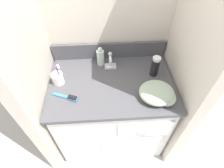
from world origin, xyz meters
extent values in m
plane|color=beige|center=(0.00, 0.00, 0.00)|extent=(6.00, 6.00, 0.00)
cube|color=beige|center=(0.00, 0.35, 1.10)|extent=(1.09, 0.08, 2.20)
cube|color=beige|center=(-0.50, 0.00, 1.10)|extent=(0.08, 0.68, 2.20)
cube|color=beige|center=(0.50, 0.00, 1.10)|extent=(0.08, 0.68, 2.20)
cube|color=white|center=(0.00, 0.00, 0.37)|extent=(0.88, 0.56, 0.74)
cube|color=white|center=(-0.21, -0.29, 0.33)|extent=(0.42, 0.02, 0.59)
cube|color=white|center=(0.22, -0.29, 0.57)|extent=(0.39, 0.02, 0.18)
cube|color=silver|center=(-0.08, -0.31, 0.33)|extent=(0.02, 0.02, 0.09)
cube|color=silver|center=(0.22, -0.31, 0.57)|extent=(0.10, 0.02, 0.01)
cube|color=#4C4C51|center=(0.00, 0.00, 0.75)|extent=(0.91, 0.60, 0.03)
ellipsoid|color=#46464B|center=(0.00, 0.00, 0.67)|extent=(0.39, 0.27, 0.20)
cylinder|color=silver|center=(0.00, 0.00, 0.57)|extent=(0.03, 0.03, 0.01)
cube|color=#4C4C51|center=(0.00, 0.29, 0.83)|extent=(0.91, 0.02, 0.14)
cube|color=silver|center=(0.00, 0.17, 0.78)|extent=(0.09, 0.06, 0.02)
cylinder|color=silver|center=(0.00, 0.17, 0.83)|extent=(0.02, 0.02, 0.08)
cylinder|color=silver|center=(0.00, 0.14, 0.87)|extent=(0.02, 0.06, 0.02)
sphere|color=silver|center=(0.00, 0.18, 0.89)|extent=(0.03, 0.03, 0.03)
cylinder|color=white|center=(-0.38, 0.03, 0.81)|extent=(0.08, 0.08, 0.09)
cylinder|color=purple|center=(-0.36, 0.02, 0.85)|extent=(0.03, 0.02, 0.16)
cube|color=white|center=(-0.35, 0.01, 0.93)|extent=(0.01, 0.02, 0.03)
cylinder|color=silver|center=(-0.07, 0.21, 0.83)|extent=(0.06, 0.06, 0.13)
cylinder|color=silver|center=(-0.07, 0.21, 0.90)|extent=(0.03, 0.03, 0.03)
cylinder|color=silver|center=(-0.07, 0.20, 0.92)|extent=(0.01, 0.03, 0.01)
cylinder|color=black|center=(0.32, 0.07, 0.84)|extent=(0.06, 0.06, 0.14)
cylinder|color=white|center=(0.32, 0.07, 0.92)|extent=(0.06, 0.06, 0.02)
cube|color=teal|center=(-0.35, -0.10, 0.77)|extent=(0.11, 0.06, 0.01)
cube|color=teal|center=(-0.27, -0.13, 0.77)|extent=(0.08, 0.06, 0.02)
cube|color=black|center=(-0.27, -0.13, 0.79)|extent=(0.06, 0.05, 0.01)
ellipsoid|color=#A8BCA3|center=(0.29, -0.15, 0.81)|extent=(0.23, 0.22, 0.09)
ellipsoid|color=#B0C6AB|center=(0.34, -0.17, 0.80)|extent=(0.14, 0.15, 0.06)
camera|label=1|loc=(-0.05, -0.85, 1.71)|focal=28.00mm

